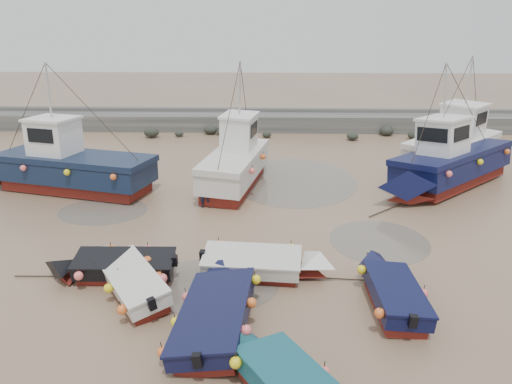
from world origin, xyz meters
TOP-DOWN VIEW (x-y plane):
  - ground at (0.00, 0.00)m, footprint 120.00×120.00m
  - seawall at (0.05, 21.99)m, footprint 60.00×4.92m
  - puddle_a at (-2.64, -0.95)m, footprint 4.74×4.74m
  - puddle_b at (3.69, 2.56)m, footprint 3.89×3.89m
  - puddle_c at (-8.21, 5.37)m, footprint 4.02×4.02m
  - puddle_d at (0.63, 10.01)m, footprint 6.65×6.65m
  - dinghy_0 at (-5.04, -1.38)m, footprint 3.69×5.17m
  - dinghy_1 at (-2.02, -3.16)m, footprint 2.56×6.57m
  - dinghy_2 at (-0.26, -5.99)m, footprint 3.58×4.87m
  - dinghy_4 at (-5.83, -0.60)m, footprint 5.60×1.86m
  - dinghy_5 at (-0.84, -0.31)m, footprint 5.59×2.12m
  - dinghy_6 at (3.12, -1.91)m, footprint 1.94×5.44m
  - cabin_boat_0 at (-10.95, 8.19)m, footprint 10.98×4.93m
  - cabin_boat_1 at (-2.37, 9.32)m, footprint 3.71×9.59m
  - cabin_boat_2 at (8.35, 9.13)m, footprint 8.85×8.25m
  - cabin_boat_3 at (10.10, 12.88)m, footprint 7.78×8.43m
  - person at (-3.61, 5.96)m, footprint 0.62×0.44m

SIDE VIEW (x-z plane):
  - ground at x=0.00m, z-range 0.00..0.00m
  - person at x=-3.61m, z-range -0.81..0.81m
  - puddle_a at x=-2.64m, z-range 0.00..0.01m
  - puddle_b at x=3.69m, z-range 0.00..0.01m
  - puddle_c at x=-8.21m, z-range 0.00..0.01m
  - puddle_d at x=0.63m, z-range 0.00..0.01m
  - dinghy_1 at x=-2.02m, z-range -0.17..1.25m
  - dinghy_0 at x=-5.04m, z-range -0.16..1.26m
  - dinghy_5 at x=-0.84m, z-range -0.16..1.27m
  - dinghy_4 at x=-5.83m, z-range -0.16..1.27m
  - dinghy_2 at x=-0.26m, z-range -0.15..1.27m
  - dinghy_6 at x=3.12m, z-range -0.15..1.27m
  - seawall at x=0.05m, z-range -0.12..1.38m
  - cabin_boat_0 at x=-10.95m, z-range -1.80..4.42m
  - cabin_boat_2 at x=8.35m, z-range -1.79..4.43m
  - cabin_boat_3 at x=10.10m, z-range -1.77..4.45m
  - cabin_boat_1 at x=-2.37m, z-range -1.75..4.47m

